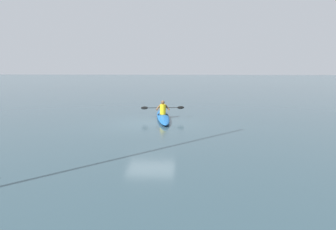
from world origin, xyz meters
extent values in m
plane|color=#334C56|center=(0.00, 0.00, 0.00)|extent=(160.00, 160.00, 0.00)
ellipsoid|color=#1959A5|center=(-0.55, -1.31, 0.12)|extent=(1.27, 5.06, 0.24)
torus|color=black|center=(-0.54, -1.43, 0.22)|extent=(0.65, 0.65, 0.04)
cylinder|color=black|center=(-0.36, -2.80, 0.23)|extent=(0.18, 0.18, 0.02)
cylinder|color=yellow|center=(-0.54, -1.38, 0.53)|extent=(0.33, 0.33, 0.57)
sphere|color=brown|center=(-0.54, -1.38, 0.92)|extent=(0.21, 0.21, 0.21)
cylinder|color=black|center=(-0.52, -1.58, 0.59)|extent=(2.05, 0.29, 0.03)
ellipsoid|color=black|center=(0.50, -1.45, 0.59)|extent=(0.40, 0.09, 0.17)
ellipsoid|color=black|center=(-1.54, -1.71, 0.59)|extent=(0.40, 0.09, 0.17)
cylinder|color=brown|center=(-0.27, -1.43, 0.61)|extent=(0.26, 0.23, 0.34)
cylinder|color=brown|center=(-0.80, -1.50, 0.61)|extent=(0.29, 0.20, 0.34)
camera|label=1|loc=(-1.82, 15.55, 2.98)|focal=32.71mm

